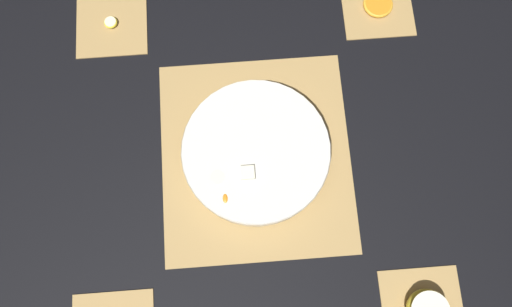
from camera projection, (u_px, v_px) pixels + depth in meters
ground_plane at (256, 157)px, 1.06m from camera, size 6.00×6.00×0.00m
bamboo_mat_center at (256, 157)px, 1.06m from camera, size 0.44×0.40×0.01m
coaster_mat_near_right at (377, 6)px, 1.15m from camera, size 0.16×0.16×0.01m
coaster_mat_far_right at (112, 24)px, 1.14m from camera, size 0.16×0.16×0.01m
fruit_salad_bowl at (256, 153)px, 1.02m from camera, size 0.30×0.30×0.07m
orange_slice_whole at (378, 4)px, 1.14m from camera, size 0.07×0.07×0.01m
banana_coin_single at (111, 22)px, 1.13m from camera, size 0.03×0.03×0.01m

